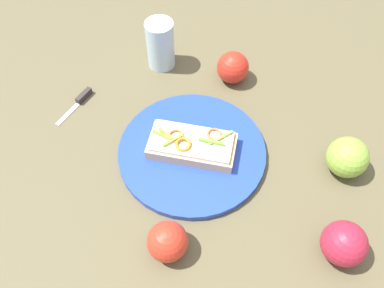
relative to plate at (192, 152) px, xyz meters
The scene contains 9 objects.
ground_plane 0.01m from the plate, ahead, with size 2.00×2.00×0.00m, color brown.
plate is the anchor object (origin of this frame).
sandwich 0.02m from the plate, 102.88° to the left, with size 0.15×0.20×0.04m.
apple_0 0.34m from the plate, 93.39° to the right, with size 0.08×0.08×0.08m, color #AA2035.
apple_1 0.31m from the plate, 61.03° to the right, with size 0.08×0.08×0.08m, color #85B23D.
apple_2 0.24m from the plate, 12.07° to the left, with size 0.08×0.08×0.08m, color red.
apple_3 0.22m from the plate, 155.84° to the right, with size 0.07×0.07×0.07m, color red.
drinking_glass 0.29m from the plate, 51.19° to the left, with size 0.07×0.07×0.12m, color silver.
knife 0.30m from the plate, 96.75° to the left, with size 0.12×0.02×0.02m.
Camera 1 is at (-0.39, -0.28, 0.71)m, focal length 37.47 mm.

